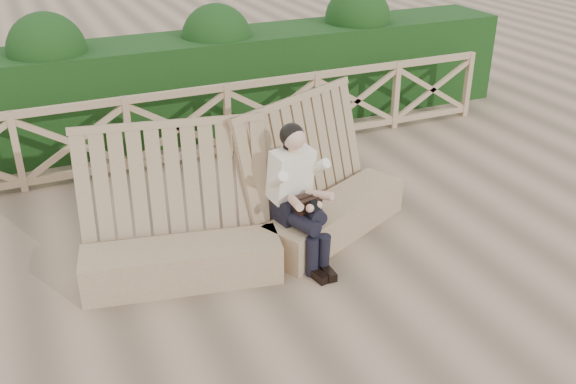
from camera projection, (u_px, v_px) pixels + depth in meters
name	position (u px, v px, depth m)	size (l,w,h in m)	color
ground	(278.00, 294.00, 6.41)	(60.00, 60.00, 0.00)	brown
bench	(260.00, 222.00, 6.93)	(3.91, 1.53, 1.56)	#7F6048
woman	(298.00, 191.00, 6.71)	(0.51, 0.99, 1.50)	black
guardrail	(179.00, 127.00, 9.01)	(10.10, 0.09, 1.10)	#977658
hedge	(157.00, 90.00, 9.90)	(12.00, 1.20, 1.50)	black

